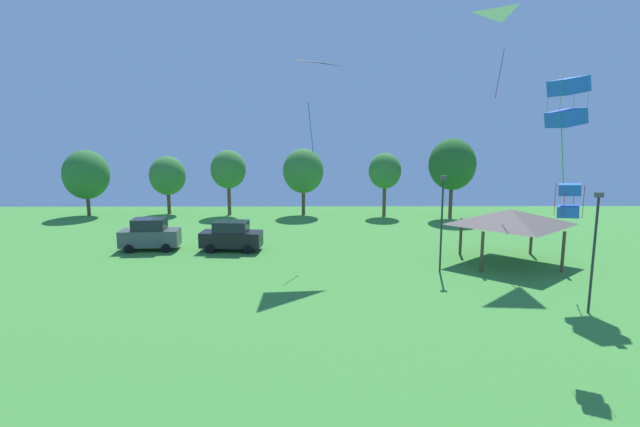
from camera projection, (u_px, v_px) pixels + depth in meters
name	position (u px, v px, depth m)	size (l,w,h in m)	color
kite_flying_0	(567.00, 102.00, 27.18)	(2.02, 1.93, 6.19)	blue
kite_flying_1	(569.00, 201.00, 19.17)	(1.06, 1.05, 1.31)	blue
kite_flying_2	(299.00, 79.00, 34.05)	(4.15, 4.13, 5.35)	black
kite_flying_3	(518.00, 24.00, 33.35)	(3.95, 3.97, 5.23)	white
parked_car_leftmost	(150.00, 235.00, 36.61)	(4.34, 2.24, 2.35)	#4C5156
parked_car_second_from_left	(231.00, 236.00, 36.41)	(4.51, 2.24, 2.19)	black
park_pavilion	(510.00, 217.00, 32.84)	(6.52, 5.96, 3.60)	brown
light_post_0	(442.00, 218.00, 30.71)	(0.36, 0.20, 6.01)	#2D2D33
light_post_1	(594.00, 246.00, 23.62)	(0.36, 0.20, 5.90)	#2D2D33
treeline_tree_0	(86.00, 175.00, 50.73)	(4.55, 4.55, 6.73)	brown
treeline_tree_1	(167.00, 176.00, 51.93)	(3.70, 3.70, 6.05)	brown
treeline_tree_2	(228.00, 170.00, 51.07)	(3.58, 3.58, 6.70)	brown
treeline_tree_3	(303.00, 171.00, 51.23)	(4.16, 4.16, 6.86)	brown
treeline_tree_4	(385.00, 171.00, 50.70)	(3.30, 3.30, 6.43)	brown
treeline_tree_5	(452.00, 164.00, 49.25)	(4.62, 4.62, 7.91)	brown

